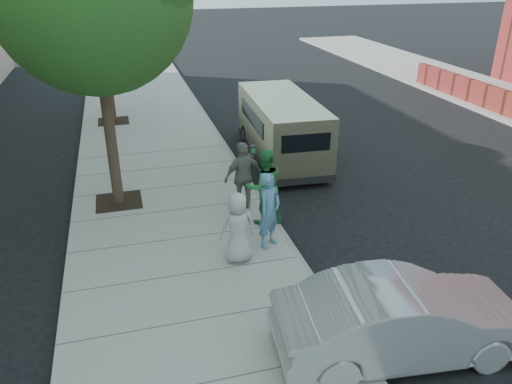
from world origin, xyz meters
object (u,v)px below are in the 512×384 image
at_px(van, 281,127).
at_px(person_officer, 269,210).
at_px(sedan, 403,319).
at_px(person_gray_shirt, 238,228).
at_px(person_green_shirt, 264,187).
at_px(parking_meter, 249,162).
at_px(person_striped_polo, 243,176).

distance_m(van, person_officer, 5.86).
distance_m(sedan, person_gray_shirt, 3.86).
bearing_deg(person_green_shirt, person_gray_shirt, 53.34).
bearing_deg(parking_meter, person_officer, -90.50).
bearing_deg(van, sedan, -92.46).
relative_size(sedan, person_striped_polo, 2.35).
distance_m(van, sedan, 9.26).
bearing_deg(person_officer, person_green_shirt, 39.96).
bearing_deg(person_green_shirt, van, -115.34).
height_order(person_green_shirt, person_striped_polo, person_green_shirt).
height_order(parking_meter, person_officer, person_officer).
distance_m(van, person_striped_polo, 4.15).
xyz_separation_m(parking_meter, van, (1.92, 3.21, -0.21)).
relative_size(van, person_gray_shirt, 3.60).
relative_size(person_green_shirt, person_gray_shirt, 1.21).
bearing_deg(sedan, van, 0.34).
xyz_separation_m(van, person_green_shirt, (-1.86, -4.40, 0.01)).
distance_m(parking_meter, person_gray_shirt, 2.89).
bearing_deg(van, parking_meter, -117.80).
height_order(person_officer, person_green_shirt, person_green_shirt).
bearing_deg(person_officer, parking_meter, 46.90).
distance_m(parking_meter, person_officer, 2.30).
height_order(parking_meter, sedan, parking_meter).
relative_size(van, sedan, 1.33).
xyz_separation_m(van, person_officer, (-2.07, -5.49, -0.07)).
height_order(person_officer, person_gray_shirt, person_officer).
bearing_deg(van, person_striped_polo, -118.46).
distance_m(parking_meter, person_striped_polo, 0.48).
height_order(sedan, person_officer, person_officer).
xyz_separation_m(person_green_shirt, person_gray_shirt, (-1.03, -1.50, -0.17)).
bearing_deg(sedan, person_green_shirt, 17.30).
xyz_separation_m(person_officer, person_gray_shirt, (-0.82, -0.42, -0.09)).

